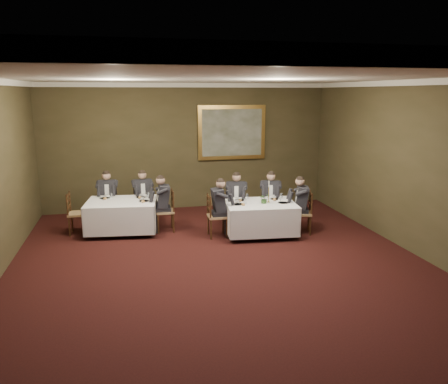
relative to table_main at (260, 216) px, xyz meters
name	(u,v)px	position (x,y,z in m)	size (l,w,h in m)	color
ground	(227,276)	(-1.28, -2.12, -0.45)	(10.00, 10.00, 0.00)	black
ceiling	(228,77)	(-1.28, -2.12, 3.05)	(8.00, 10.00, 0.10)	silver
back_wall	(187,147)	(-1.28, 2.88, 1.30)	(8.00, 0.10, 3.50)	#37321B
front_wall	(406,334)	(-1.28, -7.12, 1.30)	(8.00, 0.10, 3.50)	#37321B
right_wall	(430,172)	(2.72, -2.12, 1.30)	(0.10, 10.00, 3.50)	#37321B
crown_molding	(228,80)	(-1.28, -2.12, 2.99)	(8.00, 10.00, 0.12)	white
table_main	(260,216)	(0.00, 0.00, 0.00)	(1.71, 1.37, 0.67)	black
table_second	(122,214)	(-3.13, 0.89, 0.00)	(1.75, 1.41, 0.67)	black
chair_main_backleft	(236,214)	(-0.35, 0.86, -0.17)	(0.54, 0.52, 1.00)	#96754C
diner_main_backleft	(236,205)	(-0.35, 0.85, 0.06)	(0.52, 0.57, 1.35)	black
chair_main_backright	(270,213)	(0.51, 0.78, -0.17)	(0.55, 0.54, 1.00)	#96754C
diner_main_backright	(270,204)	(0.50, 0.77, 0.06)	(0.53, 0.58, 1.35)	black
chair_main_endleft	(217,225)	(-1.01, 0.09, -0.17)	(0.43, 0.45, 1.00)	#96754C
diner_main_endleft	(217,215)	(-1.00, 0.09, 0.06)	(0.49, 0.42, 1.35)	black
chair_main_endright	(302,221)	(1.01, -0.10, -0.17)	(0.53, 0.54, 1.00)	#96754C
diner_main_endright	(302,212)	(1.00, -0.09, 0.06)	(0.58, 0.52, 1.35)	black
chair_sec_backleft	(109,212)	(-3.47, 1.76, -0.17)	(0.47, 0.45, 1.00)	#96754C
diner_sec_backleft	(108,203)	(-3.47, 1.75, 0.06)	(0.44, 0.51, 1.35)	black
chair_sec_backright	(143,211)	(-2.61, 1.66, -0.17)	(0.48, 0.46, 1.00)	#96754C
diner_sec_backright	(143,202)	(-2.61, 1.65, 0.06)	(0.45, 0.52, 1.35)	black
chair_sec_endright	(166,219)	(-2.12, 0.77, -0.17)	(0.42, 0.44, 1.00)	#96754C
diner_sec_endright	(165,210)	(-2.13, 0.77, 0.06)	(0.48, 0.42, 1.35)	black
chair_sec_endleft	(78,222)	(-4.15, 1.01, -0.17)	(0.44, 0.46, 1.00)	#96754C
centerpiece	(264,198)	(0.07, -0.05, 0.44)	(0.22, 0.19, 0.25)	#2D5926
candlestick	(269,194)	(0.20, 0.03, 0.51)	(0.08, 0.08, 0.52)	#B49337
place_setting_table_main	(242,198)	(-0.35, 0.40, 0.35)	(0.33, 0.31, 0.14)	white
place_setting_table_second	(107,196)	(-3.47, 1.30, 0.35)	(0.33, 0.31, 0.14)	white
painting	(232,133)	(0.00, 2.81, 1.68)	(1.95, 0.09, 1.53)	gold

